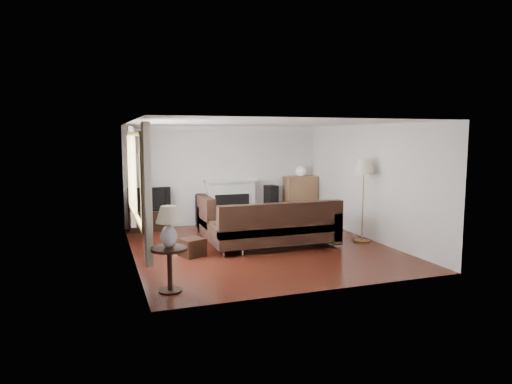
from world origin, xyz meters
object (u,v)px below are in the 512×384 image
object	(u,v)px
coffee_table	(261,223)
floor_lamp	(363,201)
bookshelf	(300,198)
sectional_sofa	(275,226)
tv_stand	(150,220)
side_table	(170,270)

from	to	relation	value
coffee_table	floor_lamp	xyz separation A→B (m)	(1.70, -1.66, 0.69)
floor_lamp	bookshelf	bearing A→B (deg)	93.77
sectional_sofa	coffee_table	world-z (taller)	sectional_sofa
bookshelf	floor_lamp	size ratio (longest dim) A/B	0.67
tv_stand	bookshelf	bearing A→B (deg)	0.22
coffee_table	floor_lamp	bearing A→B (deg)	-32.40
tv_stand	side_table	distance (m)	4.57
tv_stand	coffee_table	distance (m)	2.68
coffee_table	bookshelf	bearing A→B (deg)	47.41
tv_stand	coffee_table	size ratio (longest dim) A/B	0.93
tv_stand	floor_lamp	distance (m)	5.01
coffee_table	floor_lamp	world-z (taller)	floor_lamp
sectional_sofa	side_table	world-z (taller)	sectional_sofa
floor_lamp	side_table	world-z (taller)	floor_lamp
bookshelf	sectional_sofa	world-z (taller)	bookshelf
bookshelf	floor_lamp	bearing A→B (deg)	-86.23
tv_stand	side_table	xyz separation A→B (m)	(-0.22, -4.57, 0.09)
sectional_sofa	coffee_table	size ratio (longest dim) A/B	2.72
coffee_table	sectional_sofa	bearing A→B (deg)	-87.54
sectional_sofa	tv_stand	bearing A→B (deg)	130.50
sectional_sofa	side_table	size ratio (longest dim) A/B	4.22
floor_lamp	side_table	bearing A→B (deg)	-157.18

